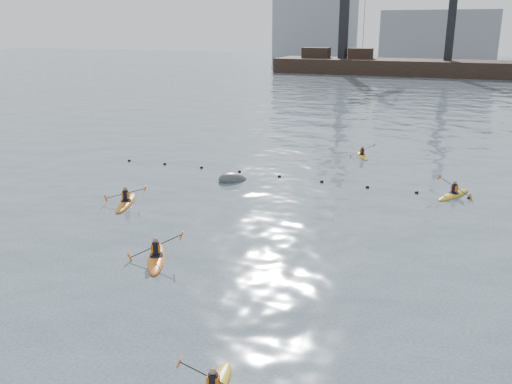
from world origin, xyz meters
The scene contains 8 objects.
float_line centered at (-0.50, 22.53, 0.03)m, with size 33.24×0.73×0.24m.
barge_pier centered at (-0.22, 110.00, 1.89)m, with size 72.00×19.30×29.50m.
skyline centered at (2.23, 150.27, 9.25)m, with size 141.00×28.00×22.00m.
kayaker_0 centered at (-5.37, 7.86, 0.11)m, with size 2.35×3.43×1.37m.
kayaker_2 centered at (-11.16, 13.84, 0.11)m, with size 2.33×3.61×1.23m.
kayaker_3 centered at (6.12, 22.59, 0.10)m, with size 2.12×3.26×1.25m.
kayaker_5 centered at (-1.09, 30.76, 0.09)m, with size 1.88×2.88×1.14m.
mooring_buoy centered at (-7.54, 20.62, 0.00)m, with size 2.08×1.23×1.04m, color #373A3C.
Camera 1 is at (6.89, -10.58, 9.69)m, focal length 38.00 mm.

